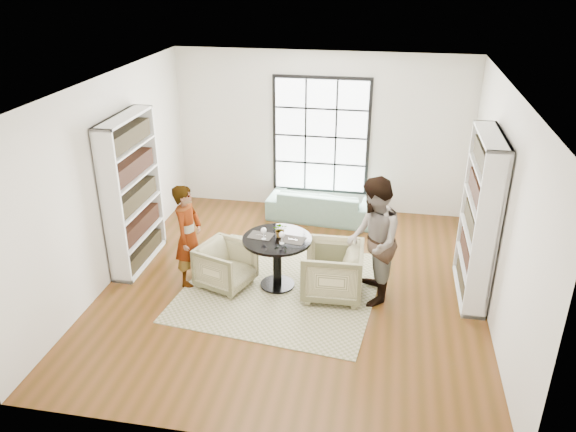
% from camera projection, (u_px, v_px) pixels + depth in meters
% --- Properties ---
extents(ground, '(6.00, 6.00, 0.00)m').
position_uv_depth(ground, '(293.00, 286.00, 8.41)').
color(ground, '#5D3416').
extents(room_shell, '(6.00, 6.01, 6.00)m').
position_uv_depth(room_shell, '(300.00, 195.00, 8.37)').
color(room_shell, silver).
rests_on(room_shell, ground).
extents(rug, '(3.06, 3.06, 0.01)m').
position_uv_depth(rug, '(282.00, 286.00, 8.39)').
color(rug, tan).
rests_on(rug, ground).
extents(pedestal_table, '(1.01, 1.01, 0.80)m').
position_uv_depth(pedestal_table, '(277.00, 252.00, 8.18)').
color(pedestal_table, black).
rests_on(pedestal_table, ground).
extents(sofa, '(2.02, 0.93, 0.57)m').
position_uv_depth(sofa, '(321.00, 205.00, 10.46)').
color(sofa, slate).
rests_on(sofa, ground).
extents(armchair_left, '(0.93, 0.92, 0.67)m').
position_uv_depth(armchair_left, '(226.00, 266.00, 8.30)').
color(armchair_left, tan).
rests_on(armchair_left, ground).
extents(armchair_right, '(0.89, 0.87, 0.79)m').
position_uv_depth(armchair_right, '(332.00, 271.00, 8.04)').
color(armchair_right, tan).
rests_on(armchair_right, ground).
extents(person_left, '(0.42, 0.60, 1.57)m').
position_uv_depth(person_left, '(188.00, 235.00, 8.20)').
color(person_left, gray).
rests_on(person_left, ground).
extents(person_right, '(0.81, 0.98, 1.84)m').
position_uv_depth(person_right, '(373.00, 242.00, 7.73)').
color(person_right, gray).
rests_on(person_right, ground).
extents(placemat_left, '(0.37, 0.30, 0.01)m').
position_uv_depth(placemat_left, '(261.00, 236.00, 8.15)').
color(placemat_left, black).
rests_on(placemat_left, pedestal_table).
extents(placemat_right, '(0.37, 0.30, 0.01)m').
position_uv_depth(placemat_right, '(293.00, 240.00, 8.03)').
color(placemat_right, black).
rests_on(placemat_right, pedestal_table).
extents(cutlery_left, '(0.17, 0.24, 0.01)m').
position_uv_depth(cutlery_left, '(261.00, 235.00, 8.14)').
color(cutlery_left, silver).
rests_on(cutlery_left, placemat_left).
extents(cutlery_right, '(0.17, 0.24, 0.01)m').
position_uv_depth(cutlery_right, '(293.00, 239.00, 8.02)').
color(cutlery_right, silver).
rests_on(cutlery_right, placemat_right).
extents(wine_glass_left, '(0.08, 0.08, 0.19)m').
position_uv_depth(wine_glass_left, '(264.00, 231.00, 7.99)').
color(wine_glass_left, silver).
rests_on(wine_glass_left, pedestal_table).
extents(wine_glass_right, '(0.09, 0.09, 0.19)m').
position_uv_depth(wine_glass_right, '(282.00, 235.00, 7.87)').
color(wine_glass_right, silver).
rests_on(wine_glass_right, pedestal_table).
extents(flower_centerpiece, '(0.24, 0.22, 0.23)m').
position_uv_depth(flower_centerpiece, '(280.00, 230.00, 8.08)').
color(flower_centerpiece, gray).
rests_on(flower_centerpiece, pedestal_table).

